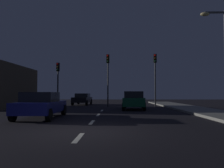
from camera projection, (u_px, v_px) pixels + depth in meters
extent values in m
plane|color=black|center=(99.00, 114.00, 15.19)|extent=(80.00, 80.00, 0.00)
cube|color=gray|center=(214.00, 113.00, 15.05)|extent=(3.00, 40.00, 0.15)
cube|color=silver|center=(79.00, 138.00, 7.00)|extent=(0.16, 1.60, 0.01)
cube|color=silver|center=(92.00, 122.00, 10.79)|extent=(0.16, 1.60, 0.01)
cube|color=silver|center=(98.00, 115.00, 14.59)|extent=(0.16, 1.60, 0.01)
cube|color=silver|center=(102.00, 110.00, 18.39)|extent=(0.16, 1.60, 0.01)
cylinder|color=black|center=(58.00, 85.00, 24.23)|extent=(0.14, 0.14, 4.61)
cube|color=black|center=(58.00, 67.00, 24.31)|extent=(0.32, 0.24, 0.90)
sphere|color=red|center=(58.00, 64.00, 24.16)|extent=(0.20, 0.20, 0.20)
sphere|color=#3F2D0C|center=(58.00, 67.00, 24.15)|extent=(0.20, 0.20, 0.20)
sphere|color=#0C3319|center=(58.00, 70.00, 24.14)|extent=(0.20, 0.20, 0.20)
cylinder|color=#2D2D30|center=(108.00, 80.00, 24.15)|extent=(0.14, 0.14, 5.47)
cube|color=#382D0C|center=(108.00, 59.00, 24.25)|extent=(0.32, 0.24, 0.90)
sphere|color=red|center=(108.00, 56.00, 24.10)|extent=(0.20, 0.20, 0.20)
sphere|color=#3F2D0C|center=(108.00, 58.00, 24.09)|extent=(0.20, 0.20, 0.20)
sphere|color=#0C3319|center=(108.00, 61.00, 24.08)|extent=(0.20, 0.20, 0.20)
cylinder|color=#2D2D30|center=(155.00, 80.00, 24.06)|extent=(0.14, 0.14, 5.49)
cube|color=black|center=(155.00, 58.00, 24.16)|extent=(0.32, 0.24, 0.90)
sphere|color=red|center=(155.00, 55.00, 24.01)|extent=(0.20, 0.20, 0.20)
sphere|color=#3F2D0C|center=(155.00, 58.00, 24.00)|extent=(0.20, 0.20, 0.20)
sphere|color=#0C3319|center=(155.00, 61.00, 23.99)|extent=(0.20, 0.20, 0.20)
cube|color=#0F4C2D|center=(134.00, 102.00, 19.58)|extent=(2.04, 4.12, 0.69)
cube|color=black|center=(134.00, 95.00, 19.41)|extent=(1.67, 1.91, 0.53)
cylinder|color=black|center=(125.00, 105.00, 21.09)|extent=(0.27, 0.65, 0.64)
cylinder|color=black|center=(143.00, 105.00, 20.94)|extent=(0.27, 0.65, 0.64)
cylinder|color=black|center=(123.00, 107.00, 18.20)|extent=(0.27, 0.65, 0.64)
cylinder|color=black|center=(144.00, 107.00, 18.05)|extent=(0.27, 0.65, 0.64)
cube|color=navy|center=(42.00, 107.00, 12.79)|extent=(1.97, 4.63, 0.59)
cube|color=black|center=(41.00, 97.00, 12.58)|extent=(1.68, 2.10, 0.52)
cylinder|color=black|center=(36.00, 110.00, 14.51)|extent=(0.24, 0.65, 0.64)
cylinder|color=black|center=(64.00, 110.00, 14.52)|extent=(0.24, 0.65, 0.64)
cylinder|color=black|center=(13.00, 115.00, 11.03)|extent=(0.24, 0.65, 0.64)
cylinder|color=black|center=(49.00, 115.00, 11.04)|extent=(0.24, 0.65, 0.64)
cube|color=black|center=(82.00, 100.00, 28.06)|extent=(1.95, 4.50, 0.60)
cube|color=black|center=(83.00, 95.00, 28.30)|extent=(1.63, 2.06, 0.46)
cylinder|color=black|center=(87.00, 103.00, 26.34)|extent=(0.25, 0.65, 0.64)
cylinder|color=black|center=(72.00, 103.00, 26.44)|extent=(0.25, 0.65, 0.64)
cylinder|color=black|center=(91.00, 102.00, 29.65)|extent=(0.25, 0.65, 0.64)
cylinder|color=black|center=(79.00, 102.00, 29.76)|extent=(0.25, 0.65, 0.64)
cube|color=#4C4C51|center=(215.00, 12.00, 14.11)|extent=(1.22, 0.10, 0.10)
ellipsoid|color=#F2D88C|center=(205.00, 14.00, 14.12)|extent=(0.56, 0.36, 0.24)
cube|color=brown|center=(0.00, 87.00, 22.46)|extent=(4.47, 8.50, 4.04)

